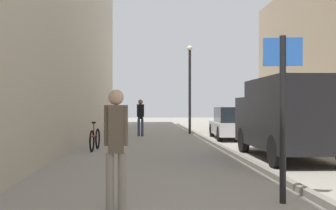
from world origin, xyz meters
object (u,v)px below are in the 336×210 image
Objects in this scene: cafe_chair_near_window at (112,129)px; bicycle_leaning at (95,139)px; pedestrian_main_foreground at (116,140)px; pedestrian_mid_block at (140,115)px; street_sign_post at (283,104)px; lamp_post at (190,83)px; delivery_van at (288,116)px; parked_car at (234,123)px.

bicycle_leaning is at bearing 40.82° from cafe_chair_near_window.
pedestrian_mid_block is at bearing 85.03° from pedestrian_main_foreground.
street_sign_post is 16.33m from lamp_post.
pedestrian_main_foreground reaches higher than bicycle_leaning.
pedestrian_main_foreground is at bearing 15.35° from street_sign_post.
delivery_van is 6.37m from bicycle_leaning.
lamp_post reaches higher than bicycle_leaning.
pedestrian_main_foreground is 7.18m from delivery_van.
street_sign_post is at bearing -91.19° from lamp_post.
pedestrian_main_foreground is at bearing -77.57° from bicycle_leaning.
parked_car is at bearing -88.53° from street_sign_post.
lamp_post is (-1.60, 3.64, 2.01)m from parked_car.
bicycle_leaning reaches higher than cafe_chair_near_window.
pedestrian_mid_block is 0.43× the size of parked_car.
lamp_post is at bearing 76.06° from pedestrian_main_foreground.
pedestrian_main_foreground is 11.35m from cafe_chair_near_window.
bicycle_leaning is at bearing -94.51° from pedestrian_mid_block.
pedestrian_mid_block is 10.24m from delivery_van.
delivery_van is at bearing 90.39° from cafe_chair_near_window.
lamp_post is at bearing 39.34° from pedestrian_mid_block.
bicycle_leaning is (-1.24, 8.21, -0.63)m from pedestrian_main_foreground.
parked_car is 12.82m from street_sign_post.
street_sign_post reaches higher than pedestrian_main_foreground.
bicycle_leaning is (-4.14, -8.30, -2.34)m from lamp_post.
pedestrian_main_foreground is 1.86× the size of cafe_chair_near_window.
cafe_chair_near_window is (-3.46, 11.08, -1.00)m from street_sign_post.
delivery_van reaches higher than pedestrian_mid_block.
parked_car is at bearing 153.13° from cafe_chair_near_window.
parked_car is 2.42× the size of bicycle_leaning.
street_sign_post is at bearing 64.33° from cafe_chair_near_window.
delivery_van is 1.18× the size of parked_car.
cafe_chair_near_window is (-5.41, 5.72, -0.67)m from delivery_van.
street_sign_post is at bearing -109.24° from delivery_van.
pedestrian_main_foreground is 0.67× the size of street_sign_post.
pedestrian_main_foreground reaches higher than parked_car.
lamp_post is (-1.61, 10.93, 1.50)m from delivery_van.
parked_car is at bearing -17.60° from pedestrian_mid_block.
lamp_post is at bearing 99.06° from delivery_van.
street_sign_post reaches higher than pedestrian_mid_block.
cafe_chair_near_window is at bearing 90.58° from pedestrian_main_foreground.
lamp_post is 6.81m from cafe_chair_near_window.
cafe_chair_near_window is (-1.16, -3.61, -0.51)m from pedestrian_mid_block.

